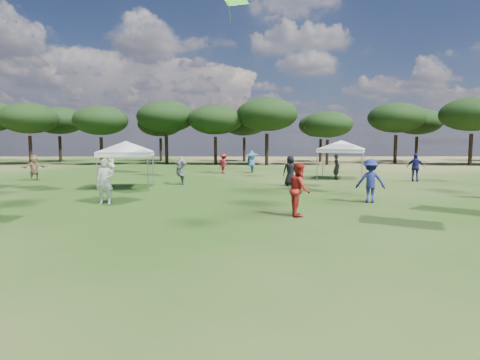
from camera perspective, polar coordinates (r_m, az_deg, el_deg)
The scene contains 4 objects.
tree_line at distance 48.85m, azimuth 2.56°, elevation 8.73°, with size 108.78×17.63×7.77m.
tent_left at distance 23.51m, azimuth -15.92°, elevation 5.02°, with size 5.70×5.70×2.98m.
tent_right at distance 29.38m, azimuth 14.22°, elevation 5.24°, with size 5.93×5.93×3.04m.
festival_crowd at distance 25.11m, azimuth -4.07°, elevation 1.48°, with size 28.63×21.82×1.93m.
Camera 1 is at (0.04, -1.31, 2.67)m, focal length 30.00 mm.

